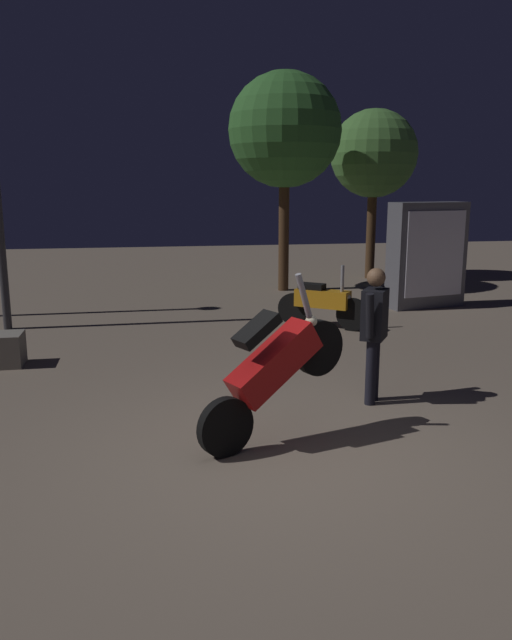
{
  "coord_description": "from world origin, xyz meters",
  "views": [
    {
      "loc": [
        -1.17,
        -5.3,
        2.46
      ],
      "look_at": [
        -0.02,
        1.32,
        1.0
      ],
      "focal_mm": 35.37,
      "sensor_mm": 36.0,
      "label": 1
    }
  ],
  "objects": [
    {
      "name": "ground_plane",
      "position": [
        0.0,
        0.0,
        0.0
      ],
      "size": [
        40.0,
        40.0,
        0.0
      ],
      "primitive_type": "plane",
      "color": "#756656"
    },
    {
      "name": "motorcycle_red_foreground",
      "position": [
        -0.03,
        0.32,
        0.74
      ],
      "size": [
        1.54,
        0.8,
        1.63
      ],
      "rotation": [
        0.0,
        0.0,
        0.44
      ],
      "color": "black",
      "rests_on": "ground_plane"
    },
    {
      "name": "motorcycle_orange_parked_left",
      "position": [
        1.8,
        5.07,
        0.44
      ],
      "size": [
        1.38,
        1.08,
        1.11
      ],
      "rotation": [
        0.0,
        0.0,
        5.64
      ],
      "color": "black",
      "rests_on": "ground_plane"
    },
    {
      "name": "person_rider_beside",
      "position": [
        1.31,
        1.25,
        0.91
      ],
      "size": [
        0.43,
        0.6,
        1.55
      ],
      "rotation": [
        0.0,
        0.0,
        2.57
      ],
      "color": "black",
      "rests_on": "ground_plane"
    },
    {
      "name": "tree_left_bg",
      "position": [
        1.97,
        9.02,
        3.61
      ],
      "size": [
        2.55,
        2.55,
        4.9
      ],
      "color": "#4C331E",
      "rests_on": "ground_plane"
    },
    {
      "name": "tree_center_bg",
      "position": [
        4.63,
        10.5,
        3.18
      ],
      "size": [
        2.22,
        2.22,
        4.31
      ],
      "color": "#4C331E",
      "rests_on": "ground_plane"
    },
    {
      "name": "kiosk_billboard",
      "position": [
        4.37,
        6.54,
        1.05
      ],
      "size": [
        1.67,
        0.83,
        2.1
      ],
      "rotation": [
        0.0,
        0.0,
        3.35
      ],
      "color": "#595960",
      "rests_on": "ground_plane"
    }
  ]
}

